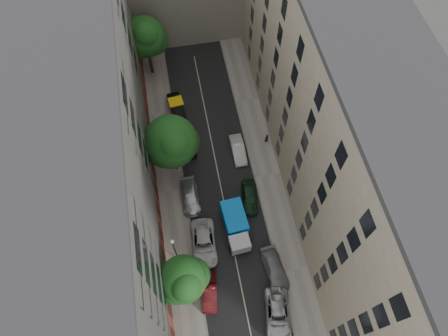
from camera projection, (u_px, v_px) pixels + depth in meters
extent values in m
plane|color=#4C4C49|center=(220.00, 183.00, 45.12)|extent=(120.00, 120.00, 0.00)
cube|color=black|center=(220.00, 183.00, 45.12)|extent=(8.00, 44.00, 0.02)
cube|color=gray|center=(172.00, 191.00, 44.57)|extent=(3.00, 44.00, 0.15)
cube|color=gray|center=(267.00, 175.00, 45.55)|extent=(3.00, 44.00, 0.15)
cube|color=#504D4A|center=(97.00, 153.00, 35.40)|extent=(8.00, 44.00, 20.00)
cube|color=#B5AB8D|center=(334.00, 116.00, 37.36)|extent=(8.00, 44.00, 20.00)
cube|color=black|center=(236.00, 229.00, 41.88)|extent=(2.47, 5.52, 0.30)
cube|color=#A1A3A5|center=(240.00, 244.00, 40.19)|extent=(2.10, 1.73, 1.70)
cube|color=#0D89FF|center=(234.00, 218.00, 41.39)|extent=(2.44, 3.74, 1.80)
cylinder|color=black|center=(230.00, 249.00, 41.01)|extent=(0.28, 0.84, 0.84)
cylinder|color=black|center=(248.00, 245.00, 41.18)|extent=(0.28, 0.84, 0.84)
cylinder|color=black|center=(224.00, 217.00, 42.67)|extent=(0.28, 0.84, 0.84)
cylinder|color=black|center=(241.00, 214.00, 42.84)|extent=(0.28, 0.84, 0.84)
imported|color=#4B0F12|center=(210.00, 292.00, 38.68)|extent=(1.96, 4.14, 1.31)
imported|color=silver|center=(204.00, 243.00, 40.95)|extent=(2.85, 5.50, 1.48)
imported|color=silver|center=(190.00, 197.00, 43.57)|extent=(1.88, 4.58, 1.33)
imported|color=black|center=(188.00, 144.00, 46.86)|extent=(1.62, 3.95, 1.34)
imported|color=black|center=(177.00, 107.00, 49.41)|extent=(2.07, 4.60, 1.47)
imported|color=#AEAFB3|center=(278.00, 315.00, 37.61)|extent=(3.13, 5.41, 1.42)
imported|color=gray|center=(275.00, 269.00, 39.71)|extent=(2.35, 4.79, 1.34)
imported|color=black|center=(249.00, 197.00, 43.51)|extent=(2.32, 4.42, 1.43)
imported|color=silver|center=(238.00, 150.00, 46.49)|extent=(1.46, 4.14, 1.36)
cylinder|color=#382619|center=(186.00, 288.00, 38.19)|extent=(0.36, 0.36, 2.33)
cylinder|color=#382619|center=(184.00, 283.00, 36.45)|extent=(0.24, 0.24, 1.66)
sphere|color=#1A4A18|center=(183.00, 279.00, 35.02)|extent=(4.30, 4.30, 4.30)
sphere|color=#1A4A18|center=(193.00, 275.00, 35.99)|extent=(3.22, 3.22, 3.22)
sphere|color=#1A4A18|center=(176.00, 288.00, 35.13)|extent=(3.01, 3.01, 3.01)
sphere|color=#1A4A18|center=(185.00, 286.00, 33.90)|extent=(2.79, 2.79, 2.79)
cylinder|color=#382619|center=(175.00, 162.00, 44.74)|extent=(0.36, 0.36, 2.71)
cylinder|color=#382619|center=(173.00, 151.00, 42.71)|extent=(0.24, 0.24, 1.94)
sphere|color=#1A4A18|center=(171.00, 142.00, 41.05)|extent=(5.65, 5.65, 5.65)
sphere|color=#1A4A18|center=(180.00, 142.00, 42.13)|extent=(4.24, 4.24, 4.24)
sphere|color=#1A4A18|center=(165.00, 150.00, 41.22)|extent=(3.96, 3.96, 3.96)
sphere|color=#1A4A18|center=(173.00, 142.00, 39.80)|extent=(3.67, 3.67, 3.67)
cylinder|color=#382619|center=(151.00, 64.00, 51.68)|extent=(0.36, 0.36, 2.96)
cylinder|color=#382619|center=(148.00, 50.00, 49.46)|extent=(0.24, 0.24, 2.11)
sphere|color=#1A4A18|center=(145.00, 37.00, 47.65)|extent=(4.94, 4.94, 4.94)
sphere|color=#1A4A18|center=(153.00, 40.00, 48.81)|extent=(3.70, 3.70, 3.70)
sphere|color=#1A4A18|center=(140.00, 44.00, 47.87)|extent=(3.46, 3.46, 3.46)
sphere|color=#1A4A18|center=(145.00, 34.00, 46.33)|extent=(3.21, 3.21, 3.21)
cylinder|color=#1B613D|center=(176.00, 252.00, 38.09)|extent=(0.14, 0.14, 5.91)
sphere|color=silver|center=(172.00, 242.00, 35.42)|extent=(0.36, 0.36, 0.36)
imported|color=black|center=(267.00, 138.00, 46.99)|extent=(0.62, 0.49, 1.50)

